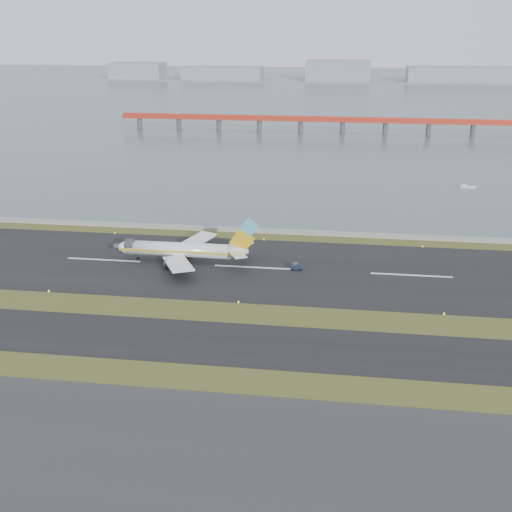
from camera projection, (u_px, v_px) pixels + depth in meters
The scene contains 11 objects.
ground at pixel (233, 317), 137.10m from camera, with size 1000.00×1000.00×0.00m, color #324318.
apron_strip at pixel (162, 491), 85.86m from camera, with size 1000.00×50.00×0.10m, color #2D2E30.
taxiway_strip at pixel (222, 343), 125.90m from camera, with size 1000.00×18.00×0.10m, color black.
runway_strip at pixel (253, 267), 165.02m from camera, with size 1000.00×45.00×0.10m, color black.
seawall at pixel (267, 231), 192.81m from camera, with size 1000.00×2.50×1.00m, color gray.
bay_water at pixel (323, 96), 565.51m from camera, with size 1400.00×800.00×1.30m, color #4A5D6A.
red_pier at pixel (343, 121), 364.84m from camera, with size 260.00×5.00×10.20m.
far_shoreline at pixel (341, 75), 710.68m from camera, with size 1400.00×80.00×60.50m.
airliner at pixel (184, 250), 167.61m from camera, with size 38.52×32.89×12.80m.
pushback_tug at pixel (296, 267), 163.28m from camera, with size 2.92×1.81×1.83m.
workboat_near at pixel (467, 187), 245.48m from camera, with size 5.98×1.90×1.45m.
Camera 1 is at (22.21, -122.58, 58.94)m, focal length 45.00 mm.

